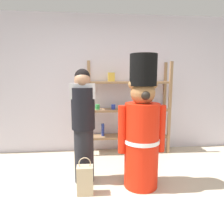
{
  "coord_description": "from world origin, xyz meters",
  "views": [
    {
      "loc": [
        -0.28,
        -1.9,
        1.45
      ],
      "look_at": [
        -0.02,
        0.77,
        1.0
      ],
      "focal_mm": 33.39,
      "sensor_mm": 36.0,
      "label": 1
    }
  ],
  "objects_px": {
    "teddy_bear_guard": "(142,130)",
    "merchandise_shelf": "(129,108)",
    "person_shopper": "(83,124)",
    "shopping_bag": "(85,180)"
  },
  "relations": [
    {
      "from": "merchandise_shelf",
      "to": "shopping_bag",
      "type": "height_order",
      "value": "merchandise_shelf"
    },
    {
      "from": "merchandise_shelf",
      "to": "shopping_bag",
      "type": "relative_size",
      "value": 3.6
    },
    {
      "from": "merchandise_shelf",
      "to": "shopping_bag",
      "type": "bearing_deg",
      "value": -119.28
    },
    {
      "from": "teddy_bear_guard",
      "to": "shopping_bag",
      "type": "bearing_deg",
      "value": -170.01
    },
    {
      "from": "teddy_bear_guard",
      "to": "merchandise_shelf",
      "type": "bearing_deg",
      "value": 87.09
    },
    {
      "from": "teddy_bear_guard",
      "to": "person_shopper",
      "type": "xyz_separation_m",
      "value": [
        -0.76,
        0.2,
        0.04
      ]
    },
    {
      "from": "merchandise_shelf",
      "to": "person_shopper",
      "type": "xyz_separation_m",
      "value": [
        -0.83,
        -1.11,
        -0.04
      ]
    },
    {
      "from": "teddy_bear_guard",
      "to": "shopping_bag",
      "type": "xyz_separation_m",
      "value": [
        -0.74,
        -0.13,
        -0.59
      ]
    },
    {
      "from": "merchandise_shelf",
      "to": "teddy_bear_guard",
      "type": "height_order",
      "value": "merchandise_shelf"
    },
    {
      "from": "person_shopper",
      "to": "shopping_bag",
      "type": "xyz_separation_m",
      "value": [
        0.02,
        -0.33,
        -0.63
      ]
    }
  ]
}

